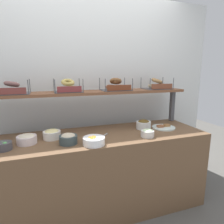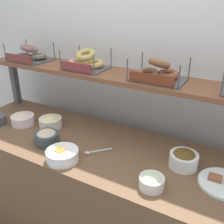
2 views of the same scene
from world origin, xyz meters
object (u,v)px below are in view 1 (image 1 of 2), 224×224
(bowl_potato_salad, at_px, (27,139))
(serving_spoon_near_plate, at_px, (102,137))
(bowl_scallion_spread, at_px, (147,133))
(bowl_veggie_mix, at_px, (4,146))
(bagel_basket_cinnamon_raisin, at_px, (116,86))
(serving_plate_white, at_px, (164,127))
(bowl_fruit_salad, at_px, (94,141))
(bagel_basket_poppy, at_px, (12,90))
(bowl_chocolate_spread, at_px, (144,124))
(bowl_tuna_salad, at_px, (68,139))
(bowl_egg_salad, at_px, (52,134))
(bagel_basket_everything, at_px, (157,85))
(bagel_basket_sesame, at_px, (68,88))

(bowl_potato_salad, distance_m, serving_spoon_near_plate, 0.70)
(bowl_scallion_spread, distance_m, bowl_veggie_mix, 1.31)
(bagel_basket_cinnamon_raisin, bearing_deg, bowl_potato_salad, -163.89)
(serving_plate_white, bearing_deg, bowl_scallion_spread, -147.89)
(bowl_fruit_salad, height_order, bagel_basket_poppy, bagel_basket_poppy)
(serving_plate_white, distance_m, serving_spoon_near_plate, 0.77)
(bowl_fruit_salad, height_order, bowl_potato_salad, bowl_potato_salad)
(serving_spoon_near_plate, bearing_deg, bowl_scallion_spread, -15.83)
(bowl_fruit_salad, distance_m, bagel_basket_poppy, 0.95)
(bowl_chocolate_spread, height_order, serving_spoon_near_plate, bowl_chocolate_spread)
(bowl_chocolate_spread, relative_size, bowl_potato_salad, 0.95)
(serving_spoon_near_plate, bearing_deg, bowl_tuna_salad, -170.25)
(bowl_egg_salad, height_order, serving_spoon_near_plate, bowl_egg_salad)
(bowl_veggie_mix, xyz_separation_m, bowl_egg_salad, (0.39, 0.16, 0.01))
(bowl_scallion_spread, xyz_separation_m, serving_spoon_near_plate, (-0.44, 0.13, -0.03))
(bowl_tuna_salad, relative_size, bagel_basket_cinnamon_raisin, 0.50)
(bowl_scallion_spread, bearing_deg, serving_plate_white, 32.11)
(bowl_tuna_salad, bearing_deg, bagel_basket_everything, 19.43)
(bowl_tuna_salad, xyz_separation_m, bagel_basket_cinnamon_raisin, (0.61, 0.40, 0.43))
(bowl_chocolate_spread, relative_size, serving_spoon_near_plate, 1.22)
(bowl_chocolate_spread, distance_m, bagel_basket_sesame, 0.94)
(bowl_scallion_spread, xyz_separation_m, bowl_tuna_salad, (-0.78, 0.07, 0.01))
(bowl_tuna_salad, bearing_deg, bagel_basket_sesame, 80.98)
(bowl_potato_salad, xyz_separation_m, serving_plate_white, (1.46, 0.01, -0.03))
(bowl_chocolate_spread, distance_m, serving_spoon_near_plate, 0.56)
(bowl_fruit_salad, relative_size, bowl_egg_salad, 1.17)
(serving_plate_white, height_order, bagel_basket_everything, bagel_basket_everything)
(bowl_chocolate_spread, height_order, bagel_basket_sesame, bagel_basket_sesame)
(bagel_basket_poppy, distance_m, bagel_basket_cinnamon_raisin, 1.08)
(bowl_veggie_mix, bearing_deg, bowl_scallion_spread, -4.15)
(serving_plate_white, xyz_separation_m, bagel_basket_sesame, (-1.04, 0.26, 0.47))
(bowl_scallion_spread, height_order, bagel_basket_cinnamon_raisin, bagel_basket_cinnamon_raisin)
(bowl_chocolate_spread, relative_size, bowl_egg_salad, 0.98)
(bowl_tuna_salad, relative_size, serving_spoon_near_plate, 1.21)
(bowl_potato_salad, bearing_deg, bagel_basket_cinnamon_raisin, 16.11)
(bowl_scallion_spread, xyz_separation_m, bagel_basket_everything, (0.38, 0.47, 0.44))
(bowl_fruit_salad, bearing_deg, bowl_scallion_spread, 3.39)
(bowl_potato_salad, height_order, bagel_basket_sesame, bagel_basket_sesame)
(bowl_egg_salad, distance_m, bowl_potato_salad, 0.23)
(bagel_basket_poppy, height_order, bagel_basket_everything, same)
(bowl_veggie_mix, distance_m, serving_plate_white, 1.64)
(bowl_chocolate_spread, distance_m, serving_plate_white, 0.24)
(bowl_fruit_salad, distance_m, serving_plate_white, 0.92)
(bagel_basket_poppy, distance_m, bagel_basket_everything, 1.63)
(bowl_chocolate_spread, xyz_separation_m, bowl_egg_salad, (-1.01, -0.00, -0.01))
(bowl_potato_salad, relative_size, bagel_basket_cinnamon_raisin, 0.53)
(bagel_basket_sesame, bearing_deg, bagel_basket_poppy, -178.82)
(bowl_tuna_salad, bearing_deg, bowl_veggie_mix, 177.03)
(bagel_basket_poppy, height_order, bagel_basket_sesame, bagel_basket_sesame)
(bowl_egg_salad, bearing_deg, bagel_basket_cinnamon_raisin, 16.00)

